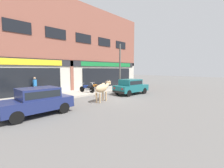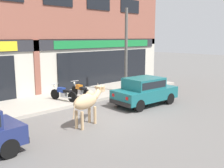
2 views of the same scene
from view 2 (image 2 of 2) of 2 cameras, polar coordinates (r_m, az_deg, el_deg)
name	(u,v)px [view 2 (image 2 of 2)]	position (r m, az deg, el deg)	size (l,w,h in m)	color
ground_plane	(102,117)	(11.84, -2.29, -7.18)	(90.00, 90.00, 0.00)	#605E5B
sidewalk	(54,101)	(14.82, -12.54, -3.54)	(19.00, 3.39, 0.16)	#A8A093
shop_building	(32,16)	(16.15, -17.04, 13.89)	(23.00, 1.40, 9.80)	#8E5142
cow	(87,101)	(10.52, -5.44, -3.75)	(2.11, 0.91, 1.61)	tan
car_1	(145,90)	(13.76, 7.10, -1.28)	(3.71, 1.90, 1.46)	black
motorcycle_0	(63,94)	(14.29, -10.55, -2.07)	(0.65, 1.79, 0.88)	black
motorcycle_1	(80,91)	(14.95, -6.90, -1.43)	(0.53, 1.81, 0.88)	black
utility_pole	(126,51)	(16.18, 3.09, 7.24)	(0.18, 0.18, 5.10)	#595651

